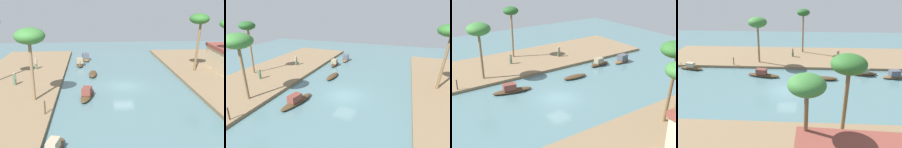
# 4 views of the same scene
# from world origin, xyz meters

# --- Properties ---
(river_water) EXTENTS (71.43, 71.43, 0.00)m
(river_water) POSITION_xyz_m (0.00, 0.00, 0.00)
(river_water) COLOR slate
(river_water) RESTS_ON ground
(riverbank_left) EXTENTS (44.57, 11.38, 0.39)m
(riverbank_left) POSITION_xyz_m (0.00, -13.43, 0.19)
(riverbank_left) COLOR #846B4C
(riverbank_left) RESTS_ON ground
(sampan_upstream_small) EXTENTS (3.59, 1.33, 1.25)m
(sampan_upstream_small) POSITION_xyz_m (-11.33, -5.79, 0.45)
(sampan_upstream_small) COLOR #47331E
(sampan_upstream_small) RESTS_ON river_water
(sampan_midstream) EXTENTS (3.37, 1.64, 1.25)m
(sampan_midstream) POSITION_xyz_m (-15.25, -4.91, 0.49)
(sampan_midstream) COLOR brown
(sampan_midstream) RESTS_ON river_water
(sampan_open_hull) EXTENTS (3.58, 1.30, 0.47)m
(sampan_open_hull) POSITION_xyz_m (-5.23, -3.77, 0.24)
(sampan_open_hull) COLOR #47331E
(sampan_open_hull) RESTS_ON river_water
(sampan_downstream_large) EXTENTS (4.97, 1.97, 1.18)m
(sampan_downstream_large) POSITION_xyz_m (3.85, -4.48, 0.40)
(sampan_downstream_large) COLOR #47331E
(sampan_downstream_large) RESTS_ON river_water
(person_on_near_bank) EXTENTS (0.45, 0.37, 1.68)m
(person_on_near_bank) POSITION_xyz_m (-8.04, -12.04, 1.13)
(person_on_near_bank) COLOR #4C664C
(person_on_near_bank) RESTS_ON riverbank_left
(person_by_mooring) EXTENTS (0.42, 0.42, 1.55)m
(person_by_mooring) POSITION_xyz_m (-0.17, -13.22, 1.00)
(person_by_mooring) COLOR #4C664C
(person_by_mooring) RESTS_ON riverbank_left
(mooring_post) EXTENTS (0.14, 0.14, 1.27)m
(mooring_post) POSITION_xyz_m (9.23, -8.27, 1.02)
(mooring_post) COLOR #4C3823
(mooring_post) RESTS_ON riverbank_left
(palm_tree_left_far) EXTENTS (3.03, 3.03, 7.46)m
(palm_tree_left_far) POSITION_xyz_m (5.33, -9.97, 6.86)
(palm_tree_left_far) COLOR #7F6647
(palm_tree_left_far) RESTS_ON riverbank_left
(palm_tree_right_short) EXTENTS (2.72, 2.72, 8.12)m
(palm_tree_right_short) POSITION_xyz_m (-5.37, 10.99, 7.52)
(palm_tree_right_short) COLOR brown
(palm_tree_right_short) RESTS_ON riverbank_right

